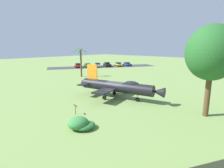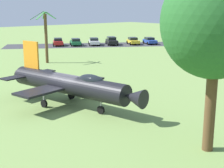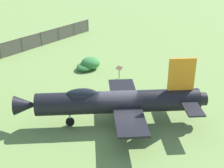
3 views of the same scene
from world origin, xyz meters
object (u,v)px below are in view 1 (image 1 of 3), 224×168
(display_jet, at_px, (118,87))
(shrub_by_tree, at_px, (78,123))
(parked_car_green, at_px, (88,65))
(parked_car_black, at_px, (107,64))
(shade_tree, at_px, (212,53))
(shrub_near_fence, at_px, (85,126))
(parked_car_red, at_px, (78,65))
(palm_tree, at_px, (81,62))
(info_plaque, at_px, (75,107))
(parked_car_yellow, at_px, (118,64))
(parked_car_white, at_px, (98,65))
(parked_car_blue, at_px, (127,64))

(display_jet, relative_size, shrub_by_tree, 6.61)
(parked_car_green, bearing_deg, parked_car_black, -90.94)
(shade_tree, bearing_deg, display_jet, 96.74)
(display_jet, relative_size, shrub_near_fence, 6.37)
(shrub_near_fence, distance_m, parked_car_red, 49.57)
(parked_car_black, bearing_deg, parked_car_red, -90.46)
(parked_car_red, bearing_deg, display_jet, -1.01)
(display_jet, relative_size, palm_tree, 1.87)
(display_jet, relative_size, info_plaque, 11.36)
(palm_tree, distance_m, shrub_by_tree, 29.45)
(parked_car_green, relative_size, parked_car_red, 1.08)
(palm_tree, height_order, shrub_near_fence, palm_tree)
(palm_tree, height_order, parked_car_yellow, palm_tree)
(shrub_by_tree, distance_m, info_plaque, 3.75)
(info_plaque, xyz_separation_m, parked_car_black, (37.12, 30.67, -0.05))
(shade_tree, height_order, parked_car_yellow, shade_tree)
(parked_car_yellow, xyz_separation_m, parked_car_white, (-6.86, 4.13, 0.00))
(shrub_near_fence, bearing_deg, parked_car_white, 45.37)
(parked_car_blue, bearing_deg, parked_car_black, -94.55)
(display_jet, height_order, parked_car_black, display_jet)
(parked_car_blue, relative_size, parked_car_yellow, 0.99)
(palm_tree, bearing_deg, info_plaque, -129.87)
(palm_tree, bearing_deg, parked_car_blue, 14.16)
(parked_car_green, bearing_deg, parked_car_white, -89.60)
(palm_tree, relative_size, shrub_near_fence, 3.41)
(shade_tree, distance_m, parked_car_black, 50.32)
(shrub_by_tree, height_order, parked_car_black, parked_car_black)
(parked_car_yellow, bearing_deg, parked_car_red, -92.02)
(info_plaque, height_order, parked_car_blue, parked_car_blue)
(display_jet, distance_m, parked_car_blue, 44.39)
(shrub_by_tree, relative_size, parked_car_yellow, 0.44)
(display_jet, bearing_deg, parked_car_blue, 113.64)
(parked_car_yellow, relative_size, parked_car_black, 0.88)
(shrub_near_fence, xyz_separation_m, shrub_by_tree, (-0.42, 0.49, 0.26))
(display_jet, xyz_separation_m, parked_car_yellow, (32.93, 27.87, -1.03))
(display_jet, xyz_separation_m, parked_car_blue, (35.93, 26.05, -1.05))
(parked_car_green, bearing_deg, shrub_by_tree, 167.23)
(display_jet, relative_size, parked_car_blue, 2.94)
(shade_tree, distance_m, parked_car_blue, 51.31)
(shade_tree, xyz_separation_m, shrub_by_tree, (-11.35, 7.71, -6.22))
(display_jet, relative_size, parked_car_white, 2.73)
(shade_tree, distance_m, info_plaque, 15.48)
(shrub_near_fence, height_order, parked_car_green, parked_car_green)
(parked_car_white, height_order, parked_car_red, parked_car_red)
(parked_car_blue, bearing_deg, palm_tree, -49.22)
(info_plaque, bearing_deg, shrub_by_tree, -123.02)
(parked_car_blue, bearing_deg, parked_car_yellow, -94.53)
(info_plaque, bearing_deg, parked_car_black, 39.57)
(display_jet, xyz_separation_m, parked_car_green, (22.81, 33.73, -1.03))
(parked_car_black, distance_m, parked_car_white, 3.58)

